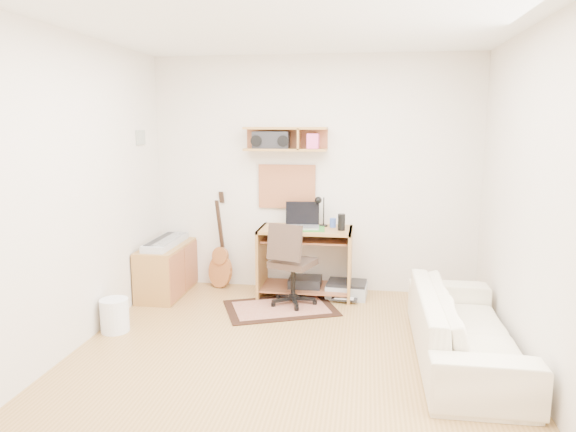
# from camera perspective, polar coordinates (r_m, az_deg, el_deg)

# --- Properties ---
(floor) EXTENTS (3.60, 4.00, 0.01)m
(floor) POSITION_cam_1_polar(r_m,az_deg,el_deg) (4.34, -0.08, -15.71)
(floor) COLOR #AF8348
(floor) RESTS_ON ground
(ceiling) EXTENTS (3.60, 4.00, 0.01)m
(ceiling) POSITION_cam_1_polar(r_m,az_deg,el_deg) (3.97, -0.09, 20.57)
(ceiling) COLOR white
(ceiling) RESTS_ON ground
(back_wall) EXTENTS (3.60, 0.01, 2.60)m
(back_wall) POSITION_cam_1_polar(r_m,az_deg,el_deg) (5.93, 2.80, 4.41)
(back_wall) COLOR silver
(back_wall) RESTS_ON ground
(left_wall) EXTENTS (0.01, 4.00, 2.60)m
(left_wall) POSITION_cam_1_polar(r_m,az_deg,el_deg) (4.58, -23.05, 1.97)
(left_wall) COLOR silver
(left_wall) RESTS_ON ground
(right_wall) EXTENTS (0.01, 4.00, 2.60)m
(right_wall) POSITION_cam_1_polar(r_m,az_deg,el_deg) (4.09, 25.77, 0.91)
(right_wall) COLOR silver
(right_wall) RESTS_ON ground
(wall_shelf) EXTENTS (0.90, 0.25, 0.26)m
(wall_shelf) POSITION_cam_1_polar(r_m,az_deg,el_deg) (5.81, -0.27, 8.26)
(wall_shelf) COLOR #AC793C
(wall_shelf) RESTS_ON back_wall
(cork_board) EXTENTS (0.64, 0.03, 0.49)m
(cork_board) POSITION_cam_1_polar(r_m,az_deg,el_deg) (5.95, -0.11, 3.19)
(cork_board) COLOR tan
(cork_board) RESTS_ON back_wall
(wall_photo) EXTENTS (0.02, 0.20, 0.15)m
(wall_photo) POSITION_cam_1_polar(r_m,az_deg,el_deg) (5.87, -15.52, 8.12)
(wall_photo) COLOR #4C8CBF
(wall_photo) RESTS_ON left_wall
(desk) EXTENTS (1.00, 0.55, 0.75)m
(desk) POSITION_cam_1_polar(r_m,az_deg,el_deg) (5.82, 1.87, -4.94)
(desk) COLOR #AC793C
(desk) RESTS_ON floor
(laptop) EXTENTS (0.40, 0.40, 0.28)m
(laptop) POSITION_cam_1_polar(r_m,az_deg,el_deg) (5.70, 1.52, 0.02)
(laptop) COLOR silver
(laptop) RESTS_ON desk
(speaker) EXTENTS (0.08, 0.08, 0.18)m
(speaker) POSITION_cam_1_polar(r_m,az_deg,el_deg) (5.64, 5.76, -0.66)
(speaker) COLOR black
(speaker) RESTS_ON desk
(desk_lamp) EXTENTS (0.11, 0.11, 0.33)m
(desk_lamp) POSITION_cam_1_polar(r_m,az_deg,el_deg) (5.83, 3.85, 0.49)
(desk_lamp) COLOR black
(desk_lamp) RESTS_ON desk
(pencil_cup) EXTENTS (0.07, 0.07, 0.10)m
(pencil_cup) POSITION_cam_1_polar(r_m,az_deg,el_deg) (5.80, 4.83, -0.73)
(pencil_cup) COLOR #3955AB
(pencil_cup) RESTS_ON desk
(boombox) EXTENTS (0.39, 0.18, 0.20)m
(boombox) POSITION_cam_1_polar(r_m,az_deg,el_deg) (5.83, -1.82, 8.07)
(boombox) COLOR black
(boombox) RESTS_ON wall_shelf
(rug) EXTENTS (1.28, 1.09, 0.01)m
(rug) POSITION_cam_1_polar(r_m,az_deg,el_deg) (5.51, -0.79, -9.82)
(rug) COLOR tan
(rug) RESTS_ON floor
(task_chair) EXTENTS (0.58, 0.58, 0.89)m
(task_chair) POSITION_cam_1_polar(r_m,az_deg,el_deg) (5.50, 0.55, -5.05)
(task_chair) COLOR #362820
(task_chair) RESTS_ON floor
(cabinet) EXTENTS (0.40, 0.90, 0.55)m
(cabinet) POSITION_cam_1_polar(r_m,az_deg,el_deg) (6.04, -12.88, -5.62)
(cabinet) COLOR #AC793C
(cabinet) RESTS_ON floor
(music_keyboard) EXTENTS (0.25, 0.80, 0.07)m
(music_keyboard) POSITION_cam_1_polar(r_m,az_deg,el_deg) (5.97, -13.00, -2.75)
(music_keyboard) COLOR #B2B5BA
(music_keyboard) RESTS_ON cabinet
(guitar) EXTENTS (0.34, 0.27, 1.11)m
(guitar) POSITION_cam_1_polar(r_m,az_deg,el_deg) (6.10, -7.34, -2.60)
(guitar) COLOR #AC6635
(guitar) RESTS_ON floor
(waste_basket) EXTENTS (0.28, 0.28, 0.30)m
(waste_basket) POSITION_cam_1_polar(r_m,az_deg,el_deg) (5.14, -18.10, -10.09)
(waste_basket) COLOR white
(waste_basket) RESTS_ON floor
(printer) EXTENTS (0.45, 0.37, 0.16)m
(printer) POSITION_cam_1_polar(r_m,az_deg,el_deg) (5.87, 6.31, -7.82)
(printer) COLOR #A5A8AA
(printer) RESTS_ON floor
(sofa) EXTENTS (0.55, 1.88, 0.73)m
(sofa) POSITION_cam_1_polar(r_m,az_deg,el_deg) (4.50, 18.46, -10.13)
(sofa) COLOR beige
(sofa) RESTS_ON floor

